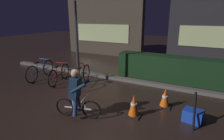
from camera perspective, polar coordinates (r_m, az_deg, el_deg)
ground_plane at (r=5.38m, az=-4.90°, el=-10.58°), size 40.00×40.00×0.00m
sidewalk_curb at (r=7.16m, az=4.44°, el=-3.04°), size 12.00×0.24×0.12m
hedge_row at (r=7.45m, az=20.15°, el=0.17°), size 4.80×0.70×0.97m
storefront_left at (r=12.13m, az=-2.54°, el=15.07°), size 5.25×0.54×4.35m
storefront_right at (r=11.25m, az=28.05°, el=12.51°), size 4.11×0.54×4.10m
street_post at (r=6.73m, az=-10.80°, el=7.83°), size 0.10×0.10×2.94m
parked_bike_leftmost at (r=7.88m, az=-21.33°, el=-0.12°), size 0.46×1.65×0.77m
parked_bike_left_mid at (r=7.22m, az=-16.09°, el=-1.24°), size 0.49×1.53×0.72m
parked_bike_center_left at (r=6.75m, az=-9.55°, el=-1.92°), size 0.49×1.60×0.75m
traffic_cone_near at (r=4.71m, az=6.77°, el=-11.01°), size 0.36×0.36×0.57m
traffic_cone_far at (r=5.34m, az=16.11°, el=-8.36°), size 0.36×0.36×0.53m
blue_crate at (r=4.91m, az=23.84°, el=-12.88°), size 0.49×0.39×0.30m
cyclist at (r=4.59m, az=-10.99°, el=-7.10°), size 1.16×0.50×1.25m
closed_umbrella at (r=4.57m, az=24.26°, el=-11.52°), size 0.11×0.34×0.82m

